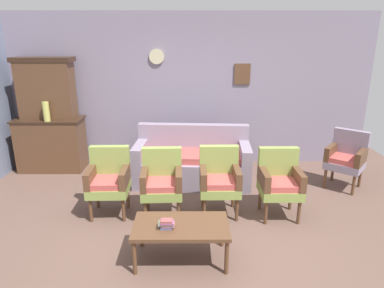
% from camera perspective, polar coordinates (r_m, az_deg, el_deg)
% --- Properties ---
extents(ground_plane, '(7.68, 7.68, 0.00)m').
position_cam_1_polar(ground_plane, '(4.21, 0.04, -15.48)').
color(ground_plane, brown).
extents(wall_back_with_decor, '(6.40, 0.09, 2.70)m').
position_cam_1_polar(wall_back_with_decor, '(6.23, -0.11, 8.89)').
color(wall_back_with_decor, gray).
rests_on(wall_back_with_decor, ground).
extents(side_cabinet, '(1.16, 0.55, 0.93)m').
position_cam_1_polar(side_cabinet, '(6.54, -22.35, -0.01)').
color(side_cabinet, brown).
rests_on(side_cabinet, ground).
extents(cabinet_upper_hutch, '(0.99, 0.38, 1.03)m').
position_cam_1_polar(cabinet_upper_hutch, '(6.40, -23.12, 8.63)').
color(cabinet_upper_hutch, brown).
rests_on(cabinet_upper_hutch, side_cabinet).
extents(vase_on_cabinet, '(0.11, 0.11, 0.33)m').
position_cam_1_polar(vase_on_cabinet, '(6.20, -23.13, 4.99)').
color(vase_on_cabinet, '#C0BE5C').
rests_on(vase_on_cabinet, side_cabinet).
extents(floral_couch, '(1.88, 0.91, 0.90)m').
position_cam_1_polar(floral_couch, '(5.57, 0.07, -3.11)').
color(floral_couch, gray).
rests_on(floral_couch, ground).
extents(armchair_near_couch_end, '(0.53, 0.50, 0.90)m').
position_cam_1_polar(armchair_near_couch_end, '(4.67, -13.68, -5.60)').
color(armchair_near_couch_end, '#849947').
rests_on(armchair_near_couch_end, ground).
extents(armchair_near_cabinet, '(0.54, 0.51, 0.90)m').
position_cam_1_polar(armchair_near_cabinet, '(4.50, -5.04, -6.05)').
color(armchair_near_cabinet, '#849947').
rests_on(armchair_near_cabinet, ground).
extents(armchair_row_middle, '(0.52, 0.49, 0.90)m').
position_cam_1_polar(armchair_row_middle, '(4.56, 4.61, -5.68)').
color(armchair_row_middle, '#849947').
rests_on(armchair_row_middle, ground).
extents(armchair_by_doorway, '(0.52, 0.49, 0.90)m').
position_cam_1_polar(armchair_by_doorway, '(4.63, 14.40, -5.87)').
color(armchair_by_doorway, '#849947').
rests_on(armchair_by_doorway, ground).
extents(wingback_chair_by_fireplace, '(0.71, 0.71, 0.90)m').
position_cam_1_polar(wingback_chair_by_fireplace, '(5.84, 24.32, -1.96)').
color(wingback_chair_by_fireplace, gray).
rests_on(wingback_chair_by_fireplace, ground).
extents(coffee_table, '(1.00, 0.56, 0.42)m').
position_cam_1_polar(coffee_table, '(3.69, -1.85, -13.85)').
color(coffee_table, brown).
rests_on(coffee_table, ground).
extents(book_stack_on_table, '(0.16, 0.12, 0.10)m').
position_cam_1_polar(book_stack_on_table, '(3.59, -4.21, -13.11)').
color(book_stack_on_table, slate).
rests_on(book_stack_on_table, coffee_table).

